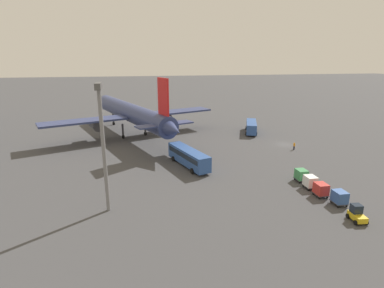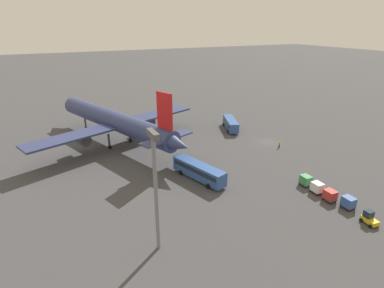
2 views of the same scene
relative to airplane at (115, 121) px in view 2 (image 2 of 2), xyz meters
name	(u,v)px [view 2 (image 2 of 2)]	position (x,y,z in m)	size (l,w,h in m)	color
ground_plane	(268,142)	(-16.32, -35.36, -6.03)	(600.00, 600.00, 0.00)	#424244
airplane	(115,121)	(0.00, 0.00, 0.00)	(50.18, 44.01, 16.05)	navy
shuttle_bus_near	(231,123)	(-3.42, -32.20, -4.19)	(10.77, 6.30, 3.05)	#2D5199
shuttle_bus_far	(199,170)	(-25.98, -9.99, -4.06)	(12.62, 6.10, 3.28)	#2D5199
baggage_tug	(369,218)	(-50.11, -26.79, -5.09)	(2.54, 1.89, 2.10)	gold
worker_person	(279,144)	(-20.58, -35.29, -5.16)	(0.38, 0.38, 1.74)	#1E1E2D
cargo_cart_blue	(348,202)	(-45.90, -27.49, -4.84)	(2.04, 1.73, 2.06)	#38383D
cargo_cart_red	(330,195)	(-43.01, -26.56, -4.84)	(2.04, 1.73, 2.06)	#38383D
cargo_cart_white	(317,187)	(-40.12, -26.68, -4.84)	(2.04, 1.73, 2.06)	#38383D
cargo_cart_green	(306,180)	(-37.22, -26.86, -4.84)	(2.04, 1.73, 2.06)	#38383D
light_pole	(155,181)	(-40.82, 3.96, 4.42)	(2.80, 0.70, 16.96)	slate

